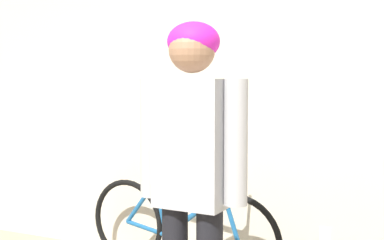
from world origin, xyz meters
The scene contains 3 objects.
wall_back centered at (0.00, 2.41, 1.30)m, with size 8.00×0.07×2.60m.
person centered at (0.18, 0.92, 1.08)m, with size 0.57×0.25×1.76m.
bicycle centered at (-0.47, 2.06, 0.36)m, with size 1.66×0.46×0.75m.
Camera 1 is at (1.30, -1.45, 1.49)m, focal length 50.00 mm.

